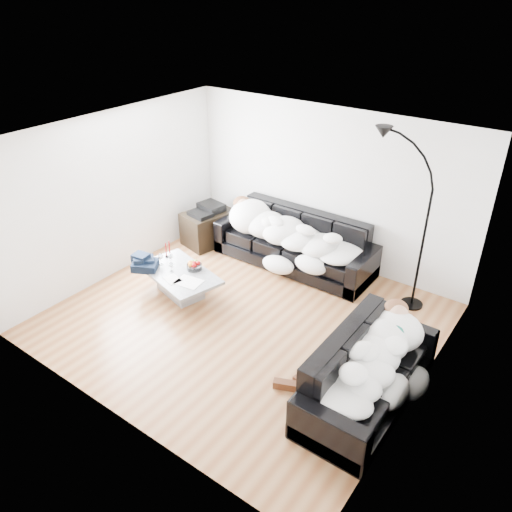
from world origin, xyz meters
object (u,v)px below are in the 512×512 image
Objects in this scene: shoes at (294,384)px; candle_left at (166,250)px; sleeper_right at (372,356)px; av_cabinet at (209,227)px; coffee_table at (180,283)px; sofa_back at (294,241)px; candle_right at (169,249)px; wine_glass_a at (171,259)px; wine_glass_c at (171,267)px; wine_glass_b at (161,259)px; sofa_right at (369,371)px; floor_lamp at (424,238)px; sleeper_back at (293,231)px; stereo at (208,209)px; fruit_bowl at (194,265)px.

candle_left is at bearing 151.33° from shoes.
av_cabinet is (-4.02, 1.89, -0.33)m from sleeper_right.
av_cabinet is (-0.75, 1.55, 0.11)m from coffee_table.
candle_right is at bearing -132.51° from sofa_back.
sleeper_right reaches higher than coffee_table.
wine_glass_c is (0.17, -0.16, -0.01)m from wine_glass_a.
wine_glass_a is at bearing 41.24° from wine_glass_b.
sleeper_right reaches higher than sofa_right.
candle_left reaches higher than av_cabinet.
sofa_right is 2.28m from floor_lamp.
sleeper_back is at bearing 52.73° from wine_glass_b.
av_cabinet is 2.00× the size of stereo.
candle_right is (-1.38, -1.51, 0.07)m from sofa_back.
candle_right is (-3.72, 0.62, 0.10)m from sofa_right.
coffee_table is 5.29× the size of candle_left.
sleeper_right is at bearing 0.00° from sofa_right.
av_cabinet is (-0.37, 1.54, -0.17)m from wine_glass_b.
wine_glass_b is 0.23m from candle_left.
coffee_table is at bearing -143.83° from floor_lamp.
fruit_bowl reaches higher than coffee_table.
candle_left is 0.56× the size of stereo.
stereo is at bearing 103.11° from candle_right.
candle_left is (-0.61, 0.02, 0.05)m from fruit_bowl.
sofa_back is at bearing 62.51° from coffee_table.
sleeper_back is 1.75× the size of coffee_table.
floor_lamp is at bearing 7.07° from sleeper_right.
av_cabinet is at bearing 112.21° from wine_glass_c.
wine_glass_b is at bearing -159.79° from fruit_bowl.
sleeper_back is 4.82× the size of shoes.
floor_lamp is (3.75, 0.25, 0.82)m from av_cabinet.
sofa_back is at bearing 47.73° from sofa_right.
floor_lamp reaches higher than fruit_bowl.
stereo is at bearing -173.83° from sleeper_back.
coffee_table is 7.35× the size of wine_glass_b.
sleeper_back is at bearing 47.13° from candle_left.
sofa_right is 0.92m from shoes.
candle_left is 1.37m from av_cabinet.
stereo is at bearing 101.69° from candle_left.
candle_left is at bearing 113.42° from wine_glass_b.
shoes is (2.59, -0.63, -0.41)m from wine_glass_c.
sofa_back is 5.70× the size of shoes.
wine_glass_c is at bearing -42.47° from candle_right.
fruit_bowl is 1.63m from stereo.
stereo reaches higher than wine_glass_a.
sleeper_back is at bearing 61.84° from coffee_table.
wine_glass_b is 1.60m from stereo.
coffee_table is 0.61m from candle_left.
sofa_back reaches higher than candle_left.
wine_glass_a is 0.20× the size of av_cabinet.
sleeper_right is 3.18m from fruit_bowl.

